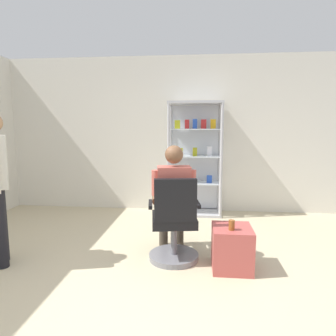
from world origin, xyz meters
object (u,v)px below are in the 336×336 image
at_px(storage_crate, 232,248).
at_px(tea_glass, 232,225).
at_px(seated_shopkeeper, 173,195).
at_px(display_cabinet_main, 195,158).
at_px(office_chair, 174,227).

distance_m(storage_crate, tea_glass, 0.29).
xyz_separation_m(seated_shopkeeper, storage_crate, (0.64, -0.27, -0.49)).
distance_m(display_cabinet_main, seated_shopkeeper, 1.79).
distance_m(display_cabinet_main, tea_glass, 2.19).
bearing_deg(storage_crate, office_chair, 170.03).
distance_m(office_chair, tea_glass, 0.64).
height_order(display_cabinet_main, office_chair, display_cabinet_main).
bearing_deg(tea_glass, seated_shopkeeper, 150.76).
bearing_deg(storage_crate, tea_glass, -102.14).
xyz_separation_m(display_cabinet_main, tea_glass, (0.40, -2.11, -0.47)).
relative_size(display_cabinet_main, office_chair, 1.98).
bearing_deg(office_chair, display_cabinet_main, 84.00).
xyz_separation_m(office_chair, storage_crate, (0.62, -0.11, -0.17)).
distance_m(seated_shopkeeper, tea_glass, 0.75).
distance_m(display_cabinet_main, storage_crate, 2.20).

